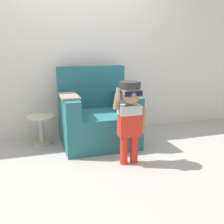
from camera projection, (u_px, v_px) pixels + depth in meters
The scene contains 5 objects.
ground_plane at pixel (94, 149), 3.49m from camera, with size 10.00×10.00×0.00m, color #ADA89E.
wall_back at pixel (80, 49), 3.92m from camera, with size 10.00×0.05×2.60m.
armchair at pixel (97, 117), 3.67m from camera, with size 1.00×0.92×1.05m.
person_child at pixel (130, 110), 2.91m from camera, with size 0.39×0.29×0.95m.
side_table at pixel (41, 127), 3.62m from camera, with size 0.38×0.38×0.40m.
Camera 1 is at (-0.75, -3.20, 1.29)m, focal length 42.00 mm.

